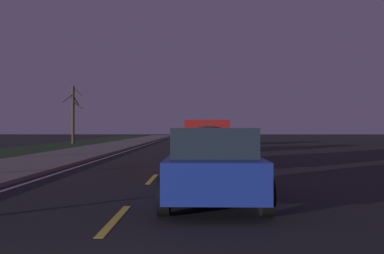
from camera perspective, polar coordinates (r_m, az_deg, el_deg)
ground at (r=29.89m, az=-1.79°, el=-3.08°), size 144.00×144.00×0.00m
sidewalk_shoulder at (r=30.69m, az=-12.49°, el=-2.89°), size 108.00×4.00×0.12m
grass_verge at (r=32.22m, az=-21.18°, el=-2.86°), size 108.00×6.00×0.01m
lane_markings at (r=31.94m, az=-6.21°, el=-2.89°), size 108.00×3.54×0.01m
pickup_truck at (r=16.85m, az=2.08°, el=-2.03°), size 5.48×2.39×1.87m
sedan_silver at (r=27.41m, az=2.02°, el=-1.71°), size 4.41×2.04×1.54m
sedan_blue at (r=8.85m, az=2.86°, el=-5.02°), size 4.42×2.05×1.54m
sedan_green at (r=37.34m, az=1.81°, el=-1.29°), size 4.43×2.08×1.54m
bare_tree_far at (r=42.42m, az=-15.76°, el=1.78°), size 1.17×1.82×5.59m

